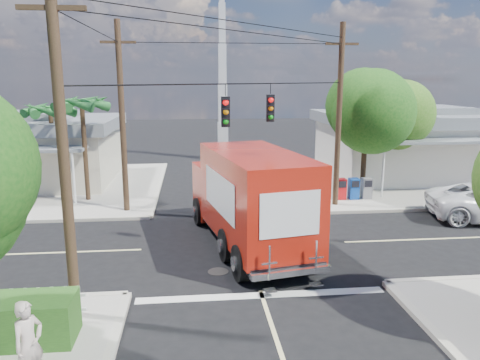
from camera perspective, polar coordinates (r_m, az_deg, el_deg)
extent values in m
plane|color=black|center=(18.41, 0.65, -8.03)|extent=(120.00, 120.00, 0.00)
cube|color=#ACA69B|center=(31.64, 18.44, 0.08)|extent=(14.00, 14.00, 0.14)
cube|color=#B1AC9D|center=(29.47, 5.93, -0.21)|extent=(0.25, 14.00, 0.14)
cube|color=#B1AC9D|center=(25.62, 24.81, -3.18)|extent=(14.00, 0.25, 0.14)
cube|color=#ACA69B|center=(30.22, -23.14, -0.83)|extent=(14.00, 14.00, 0.14)
cube|color=#B1AC9D|center=(28.92, -9.78, -0.56)|extent=(0.25, 14.00, 0.14)
cube|color=beige|center=(27.96, -1.70, -0.96)|extent=(0.12, 12.00, 0.01)
cube|color=silver|center=(14.48, 2.66, -13.85)|extent=(7.50, 0.40, 0.01)
cube|color=silver|center=(32.88, 20.32, 3.52)|extent=(11.00, 8.00, 3.40)
cube|color=gray|center=(32.66, 20.59, 7.07)|extent=(11.80, 8.80, 0.70)
cube|color=gray|center=(32.62, 20.65, 7.95)|extent=(6.05, 4.40, 0.50)
cube|color=gray|center=(28.46, 24.81, 4.36)|extent=(9.90, 1.80, 0.15)
cylinder|color=silver|center=(25.98, 17.04, 1.06)|extent=(0.12, 0.12, 2.90)
cube|color=beige|center=(31.64, -24.34, 2.70)|extent=(10.00, 8.00, 3.20)
cube|color=gray|center=(31.41, -24.65, 6.20)|extent=(10.80, 8.80, 0.70)
cube|color=gray|center=(31.38, -24.73, 7.11)|extent=(5.50, 4.40, 0.50)
cylinder|color=silver|center=(25.17, -19.62, 0.31)|extent=(0.12, 0.12, 2.70)
cube|color=silver|center=(37.56, -2.10, 4.73)|extent=(0.80, 0.80, 3.00)
cube|color=silver|center=(37.29, -2.13, 9.31)|extent=(0.70, 0.70, 3.00)
cube|color=silver|center=(37.26, -2.17, 13.92)|extent=(0.60, 0.60, 3.00)
cube|color=silver|center=(37.47, -2.21, 18.51)|extent=(0.50, 0.50, 3.00)
cylinder|color=#422D1C|center=(26.00, 14.86, 2.54)|extent=(0.28, 0.28, 4.10)
sphere|color=#144C12|center=(25.71, 15.18, 8.17)|extent=(4.10, 4.10, 4.10)
sphere|color=#144C12|center=(25.75, 14.21, 8.80)|extent=(3.33, 3.33, 3.33)
sphere|color=#144C12|center=(25.57, 16.14, 7.81)|extent=(3.58, 3.58, 3.58)
cylinder|color=#422D1C|center=(29.04, 18.12, 2.80)|extent=(0.28, 0.28, 3.58)
sphere|color=#2A6214|center=(28.78, 18.42, 7.20)|extent=(3.58, 3.58, 3.58)
sphere|color=#2A6214|center=(28.79, 17.55, 7.71)|extent=(2.91, 2.91, 2.91)
sphere|color=#2A6214|center=(28.66, 19.29, 6.90)|extent=(3.14, 3.14, 3.14)
cylinder|color=#422D1C|center=(25.54, -18.36, 3.19)|extent=(0.24, 0.24, 5.00)
cone|color=#1E5B25|center=(25.11, -16.73, 9.12)|extent=(0.50, 2.06, 0.98)
cone|color=#1E5B25|center=(25.86, -17.19, 9.17)|extent=(1.92, 1.68, 0.98)
cone|color=#1E5B25|center=(26.19, -18.77, 9.10)|extent=(2.12, 0.95, 0.98)
cone|color=#1E5B25|center=(25.86, -20.34, 8.95)|extent=(1.34, 2.07, 0.98)
cone|color=#1E5B25|center=(25.10, -20.77, 8.85)|extent=(1.34, 2.07, 0.98)
cone|color=#1E5B25|center=(24.48, -19.66, 8.86)|extent=(2.12, 0.95, 0.98)
cone|color=#1E5B25|center=(24.49, -17.81, 8.99)|extent=(1.92, 1.68, 0.98)
cylinder|color=#422D1C|center=(27.49, -21.75, 3.12)|extent=(0.24, 0.24, 4.60)
cone|color=#1E5B25|center=(27.02, -20.30, 8.21)|extent=(0.50, 2.06, 0.98)
cone|color=#1E5B25|center=(27.79, -20.63, 8.28)|extent=(1.92, 1.68, 0.98)
cone|color=#1E5B25|center=(28.15, -22.06, 8.21)|extent=(2.12, 0.95, 0.98)
cone|color=#1E5B25|center=(27.86, -23.55, 8.06)|extent=(1.34, 2.07, 0.98)
cone|color=#1E5B25|center=(27.12, -24.04, 7.93)|extent=(1.34, 2.07, 0.98)
cone|color=#1E5B25|center=(26.47, -23.09, 7.93)|extent=(2.12, 0.95, 0.98)
cone|color=#1E5B25|center=(26.43, -21.39, 8.06)|extent=(1.92, 1.68, 0.98)
cylinder|color=#473321|center=(12.52, -20.73, 2.86)|extent=(0.28, 0.28, 9.00)
cube|color=#473321|center=(12.49, -21.99, 18.90)|extent=(1.60, 0.12, 0.12)
cylinder|color=#473321|center=(23.56, 11.95, 7.40)|extent=(0.28, 0.28, 9.00)
cube|color=#473321|center=(23.55, 12.34, 15.91)|extent=(1.60, 0.12, 0.12)
cylinder|color=#473321|center=(22.66, -14.17, 7.11)|extent=(0.28, 0.28, 9.00)
cube|color=#473321|center=(22.65, -14.64, 15.96)|extent=(1.60, 0.12, 0.12)
cylinder|color=black|center=(17.28, 0.70, 11.66)|extent=(10.43, 10.43, 0.04)
cube|color=black|center=(16.44, -1.78, 8.31)|extent=(0.30, 0.24, 1.05)
sphere|color=red|center=(16.28, -1.75, 9.44)|extent=(0.20, 0.20, 0.20)
cube|color=black|center=(18.55, 3.71, 8.73)|extent=(0.30, 0.24, 1.05)
sphere|color=red|center=(18.40, 3.80, 9.73)|extent=(0.20, 0.20, 0.20)
cube|color=silver|center=(13.24, -19.02, -14.11)|extent=(0.09, 0.06, 1.00)
cube|color=red|center=(25.27, 12.19, -1.06)|extent=(0.50, 0.50, 1.10)
cube|color=#0E3F9B|center=(25.49, 13.68, -1.02)|extent=(0.50, 0.50, 1.10)
cube|color=slate|center=(25.74, 15.15, -0.98)|extent=(0.50, 0.50, 1.10)
cube|color=black|center=(18.37, 0.91, -6.10)|extent=(4.09, 8.78, 0.27)
cube|color=#AE1B0E|center=(21.19, -1.85, -1.18)|extent=(2.91, 2.31, 2.39)
cube|color=black|center=(21.81, -2.39, 0.37)|extent=(2.29, 0.71, 1.03)
cube|color=silver|center=(22.28, -2.50, -2.53)|extent=(2.47, 0.61, 0.38)
cube|color=#AE1B0E|center=(17.03, 1.94, -1.88)|extent=(3.88, 6.70, 3.15)
cube|color=white|center=(17.47, 6.22, -1.03)|extent=(0.78, 3.84, 1.41)
cube|color=white|center=(16.60, -2.56, -1.67)|extent=(0.78, 3.84, 1.41)
cube|color=white|center=(14.13, 6.14, -4.21)|extent=(1.92, 0.40, 1.41)
cube|color=silver|center=(14.62, 6.20, -11.10)|extent=(2.61, 0.77, 0.20)
cube|color=silver|center=(14.06, 3.59, -10.10)|extent=(0.49, 0.16, 1.08)
cube|color=silver|center=(14.63, 9.23, -9.33)|extent=(0.49, 0.16, 1.08)
cylinder|color=black|center=(20.97, -5.01, -3.82)|extent=(0.57, 1.24, 1.19)
cylinder|color=black|center=(21.60, 1.48, -3.29)|extent=(0.57, 1.24, 1.19)
cylinder|color=black|center=(15.20, 0.09, -10.09)|extent=(0.57, 1.24, 1.19)
cylinder|color=black|center=(16.06, 8.73, -8.98)|extent=(0.57, 1.24, 1.19)
imported|color=beige|center=(10.98, -24.36, -17.76)|extent=(0.75, 0.82, 1.87)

